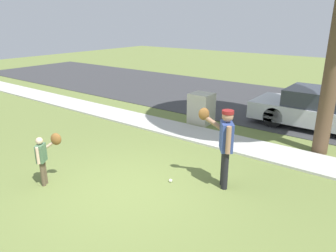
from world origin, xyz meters
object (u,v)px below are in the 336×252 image
Objects in this scene: person_child at (45,153)px; person_adult at (224,140)px; baseball at (171,181)px; parked_sedan_silver at (329,111)px; utility_cabinet at (201,108)px.

person_adult is at bearing -0.29° from person_child.
parked_sedan_silver is (1.87, 5.73, 0.58)m from baseball.
parked_sedan_silver reaches higher than baseball.
person_child is at bearing -0.29° from person_adult.
person_child is 8.32m from parked_sedan_silver.
utility_cabinet is 0.22× the size of parked_sedan_silver.
baseball is at bearing -67.30° from utility_cabinet.
person_child is (-2.98, -2.12, -0.33)m from person_adult.
utility_cabinet is (-2.58, 3.40, -0.53)m from person_adult.
person_child is 2.68m from baseball.
person_adult is 3.67m from person_child.
parked_sedan_silver is at bearing 26.25° from person_child.
parked_sedan_silver reaches higher than utility_cabinet.
person_child is 5.54m from utility_cabinet.
person_adult is 5.32m from parked_sedan_silver.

